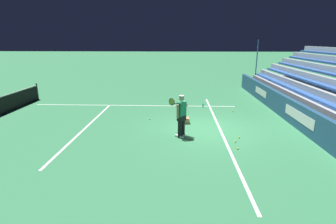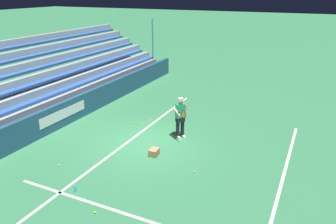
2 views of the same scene
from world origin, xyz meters
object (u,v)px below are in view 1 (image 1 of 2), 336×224
tennis_player (181,116)px  tennis_ball_midcourt (233,111)px  water_bottle (203,105)px  tennis_ball_far_left (235,141)px  tennis_ball_far_right (183,104)px  tennis_ball_on_baseline (238,149)px  tennis_ball_stray_back (150,119)px  tennis_ball_by_box (239,137)px  ball_box_cardboard (186,120)px

tennis_player → tennis_ball_midcourt: tennis_player is taller
tennis_ball_midcourt → water_bottle: bearing=57.3°
tennis_ball_far_left → tennis_ball_far_right: 6.31m
tennis_ball_on_baseline → tennis_ball_far_right: same height
tennis_ball_far_left → tennis_ball_midcourt: bearing=-9.9°
tennis_ball_stray_back → tennis_ball_midcourt: same height
tennis_ball_far_right → tennis_ball_midcourt: 3.12m
tennis_ball_by_box → tennis_ball_midcourt: same height
tennis_ball_by_box → tennis_ball_midcourt: bearing=-7.6°
ball_box_cardboard → tennis_ball_by_box: ball_box_cardboard is taller
water_bottle → tennis_ball_by_box: bearing=-168.5°
tennis_ball_far_left → tennis_ball_on_baseline: same height
tennis_ball_far_right → ball_box_cardboard: bearing=-178.7°
tennis_player → tennis_ball_far_left: bearing=-103.8°
ball_box_cardboard → tennis_ball_stray_back: size_ratio=6.06×
tennis_ball_far_left → tennis_ball_stray_back: bearing=51.9°
ball_box_cardboard → tennis_ball_midcourt: bearing=-51.3°
ball_box_cardboard → tennis_ball_midcourt: size_ratio=6.06×
tennis_ball_on_baseline → tennis_ball_stray_back: bearing=45.4°
ball_box_cardboard → tennis_ball_by_box: (-1.89, -2.09, -0.10)m
tennis_ball_stray_back → water_bottle: size_ratio=0.30×
tennis_player → tennis_ball_midcourt: bearing=-36.1°
tennis_ball_on_baseline → water_bottle: 6.17m
tennis_player → tennis_ball_on_baseline: bearing=-120.3°
water_bottle → tennis_ball_on_baseline: bearing=-173.3°
tennis_ball_on_baseline → tennis_ball_far_right: (6.69, 1.88, 0.00)m
tennis_ball_stray_back → tennis_ball_far_right: bearing=-28.2°
tennis_player → tennis_ball_far_left: tennis_player is taller
tennis_ball_stray_back → water_bottle: (2.61, -2.86, 0.08)m
ball_box_cardboard → tennis_ball_by_box: bearing=-132.1°
tennis_ball_by_box → tennis_ball_far_right: size_ratio=1.00×
tennis_ball_on_baseline → tennis_ball_far_left: bearing=-4.6°
ball_box_cardboard → tennis_ball_stray_back: 1.85m
tennis_ball_stray_back → tennis_ball_midcourt: (1.62, -4.40, 0.00)m
tennis_ball_on_baseline → water_bottle: bearing=6.7°
tennis_player → water_bottle: 5.17m
tennis_ball_on_baseline → ball_box_cardboard: bearing=30.6°
tennis_player → water_bottle: bearing=-15.1°
tennis_ball_far_right → water_bottle: (-0.56, -1.16, 0.08)m
tennis_ball_by_box → tennis_ball_far_right: bearing=21.4°
tennis_ball_stray_back → tennis_ball_far_right: same height
ball_box_cardboard → tennis_ball_stray_back: (0.49, 1.78, -0.10)m
tennis_player → tennis_ball_by_box: size_ratio=25.98×
tennis_ball_by_box → tennis_ball_midcourt: (3.99, -0.53, 0.00)m
tennis_ball_on_baseline → water_bottle: water_bottle is taller
tennis_player → tennis_ball_stray_back: size_ratio=25.98×
tennis_ball_stray_back → tennis_ball_midcourt: size_ratio=1.00×
tennis_ball_by_box → tennis_ball_stray_back: 4.54m
tennis_ball_far_right → tennis_ball_by_box: bearing=-158.6°
water_bottle → ball_box_cardboard: bearing=160.8°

